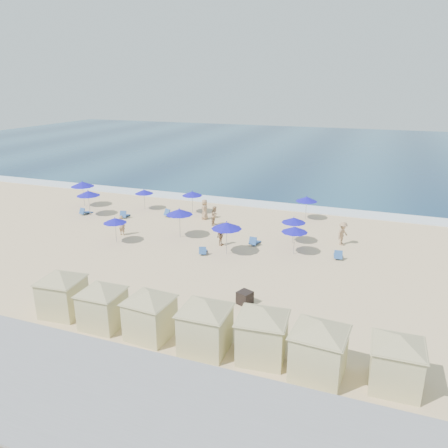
{
  "coord_description": "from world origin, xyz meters",
  "views": [
    {
      "loc": [
        12.23,
        -25.53,
        11.88
      ],
      "look_at": [
        1.43,
        3.0,
        1.86
      ],
      "focal_mm": 35.0,
      "sensor_mm": 36.0,
      "label": 1
    }
  ],
  "objects_px": {
    "cabana_6": "(397,355)",
    "beachgoer_0": "(122,225)",
    "cabana_0": "(62,287)",
    "beachgoer_3": "(343,234)",
    "beachgoer_4": "(205,209)",
    "umbrella_5": "(179,212)",
    "umbrella_3": "(115,220)",
    "beachgoer_1": "(215,216)",
    "cabana_5": "(320,342)",
    "umbrella_7": "(307,199)",
    "umbrella_9": "(295,229)",
    "beachgoer_2": "(221,235)",
    "cabana_2": "(150,308)",
    "cabana_3": "(205,319)",
    "cabana_4": "(263,326)",
    "umbrella_4": "(192,193)",
    "cabana_1": "(102,299)",
    "umbrella_2": "(144,192)",
    "umbrella_8": "(294,220)",
    "umbrella_6": "(227,226)",
    "umbrella_0": "(82,184)",
    "umbrella_1": "(88,193)",
    "trash_bin": "(245,298)"
  },
  "relations": [
    {
      "from": "beachgoer_0",
      "to": "beachgoer_2",
      "type": "distance_m",
      "value": 8.33
    },
    {
      "from": "umbrella_7",
      "to": "cabana_0",
      "type": "bearing_deg",
      "value": -112.79
    },
    {
      "from": "cabana_5",
      "to": "cabana_6",
      "type": "xyz_separation_m",
      "value": [
        3.03,
        0.36,
        -0.12
      ]
    },
    {
      "from": "cabana_5",
      "to": "beachgoer_3",
      "type": "bearing_deg",
      "value": 92.75
    },
    {
      "from": "cabana_3",
      "to": "beachgoer_1",
      "type": "distance_m",
      "value": 18.49
    },
    {
      "from": "umbrella_1",
      "to": "umbrella_9",
      "type": "distance_m",
      "value": 19.89
    },
    {
      "from": "cabana_3",
      "to": "beachgoer_2",
      "type": "distance_m",
      "value": 13.57
    },
    {
      "from": "umbrella_1",
      "to": "umbrella_2",
      "type": "bearing_deg",
      "value": 43.44
    },
    {
      "from": "umbrella_0",
      "to": "umbrella_3",
      "type": "relative_size",
      "value": 1.26
    },
    {
      "from": "cabana_3",
      "to": "umbrella_6",
      "type": "height_order",
      "value": "cabana_3"
    },
    {
      "from": "umbrella_0",
      "to": "beachgoer_1",
      "type": "xyz_separation_m",
      "value": [
        14.38,
        -0.9,
        -1.42
      ]
    },
    {
      "from": "umbrella_0",
      "to": "umbrella_9",
      "type": "relative_size",
      "value": 1.21
    },
    {
      "from": "cabana_0",
      "to": "umbrella_0",
      "type": "distance_m",
      "value": 21.79
    },
    {
      "from": "umbrella_6",
      "to": "cabana_0",
      "type": "bearing_deg",
      "value": -115.17
    },
    {
      "from": "cabana_2",
      "to": "umbrella_5",
      "type": "relative_size",
      "value": 1.76
    },
    {
      "from": "cabana_6",
      "to": "beachgoer_3",
      "type": "bearing_deg",
      "value": 103.46
    },
    {
      "from": "cabana_5",
      "to": "beachgoer_2",
      "type": "relative_size",
      "value": 2.9
    },
    {
      "from": "umbrella_2",
      "to": "beachgoer_2",
      "type": "relative_size",
      "value": 1.3
    },
    {
      "from": "cabana_0",
      "to": "umbrella_6",
      "type": "xyz_separation_m",
      "value": [
        5.18,
        11.02,
        0.62
      ]
    },
    {
      "from": "umbrella_0",
      "to": "beachgoer_4",
      "type": "relative_size",
      "value": 1.42
    },
    {
      "from": "beachgoer_1",
      "to": "cabana_5",
      "type": "bearing_deg",
      "value": -147.18
    },
    {
      "from": "umbrella_3",
      "to": "beachgoer_2",
      "type": "bearing_deg",
      "value": 16.42
    },
    {
      "from": "trash_bin",
      "to": "cabana_1",
      "type": "xyz_separation_m",
      "value": [
        -5.99,
        -4.73,
        1.12
      ]
    },
    {
      "from": "umbrella_8",
      "to": "umbrella_6",
      "type": "bearing_deg",
      "value": -135.06
    },
    {
      "from": "cabana_0",
      "to": "cabana_6",
      "type": "height_order",
      "value": "cabana_0"
    },
    {
      "from": "cabana_0",
      "to": "cabana_5",
      "type": "distance_m",
      "value": 13.54
    },
    {
      "from": "cabana_4",
      "to": "beachgoer_4",
      "type": "relative_size",
      "value": 2.42
    },
    {
      "from": "cabana_3",
      "to": "umbrella_0",
      "type": "distance_m",
      "value": 27.69
    },
    {
      "from": "cabana_6",
      "to": "umbrella_8",
      "type": "bearing_deg",
      "value": 116.27
    },
    {
      "from": "umbrella_2",
      "to": "beachgoer_3",
      "type": "height_order",
      "value": "umbrella_2"
    },
    {
      "from": "beachgoer_1",
      "to": "umbrella_0",
      "type": "bearing_deg",
      "value": 85.37
    },
    {
      "from": "cabana_1",
      "to": "umbrella_3",
      "type": "distance_m",
      "value": 12.27
    },
    {
      "from": "cabana_1",
      "to": "cabana_6",
      "type": "relative_size",
      "value": 0.98
    },
    {
      "from": "cabana_5",
      "to": "cabana_6",
      "type": "distance_m",
      "value": 3.05
    },
    {
      "from": "cabana_6",
      "to": "beachgoer_0",
      "type": "xyz_separation_m",
      "value": [
        -20.72,
        11.91,
        -0.69
      ]
    },
    {
      "from": "beachgoer_2",
      "to": "umbrella_0",
      "type": "bearing_deg",
      "value": 83.56
    },
    {
      "from": "beachgoer_2",
      "to": "cabana_3",
      "type": "bearing_deg",
      "value": -150.47
    },
    {
      "from": "cabana_3",
      "to": "cabana_4",
      "type": "xyz_separation_m",
      "value": [
        2.62,
        0.3,
        -0.02
      ]
    },
    {
      "from": "umbrella_5",
      "to": "umbrella_3",
      "type": "bearing_deg",
      "value": -145.07
    },
    {
      "from": "cabana_4",
      "to": "umbrella_4",
      "type": "relative_size",
      "value": 2.03
    },
    {
      "from": "cabana_4",
      "to": "cabana_5",
      "type": "xyz_separation_m",
      "value": [
        2.54,
        -0.35,
        0.04
      ]
    },
    {
      "from": "beachgoer_2",
      "to": "cabana_2",
      "type": "bearing_deg",
      "value": -162.87
    },
    {
      "from": "umbrella_7",
      "to": "umbrella_9",
      "type": "distance_m",
      "value": 8.59
    },
    {
      "from": "umbrella_7",
      "to": "beachgoer_2",
      "type": "relative_size",
      "value": 1.39
    },
    {
      "from": "cabana_1",
      "to": "umbrella_8",
      "type": "distance_m",
      "value": 16.56
    },
    {
      "from": "cabana_6",
      "to": "umbrella_9",
      "type": "bearing_deg",
      "value": 118.23
    },
    {
      "from": "cabana_6",
      "to": "umbrella_2",
      "type": "distance_m",
      "value": 29.73
    },
    {
      "from": "beachgoer_3",
      "to": "beachgoer_4",
      "type": "distance_m",
      "value": 12.54
    },
    {
      "from": "cabana_4",
      "to": "beachgoer_3",
      "type": "height_order",
      "value": "cabana_4"
    },
    {
      "from": "cabana_5",
      "to": "cabana_3",
      "type": "bearing_deg",
      "value": 179.53
    }
  ]
}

